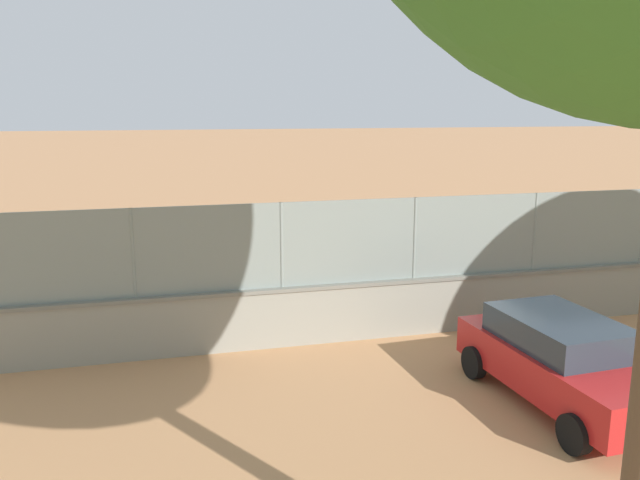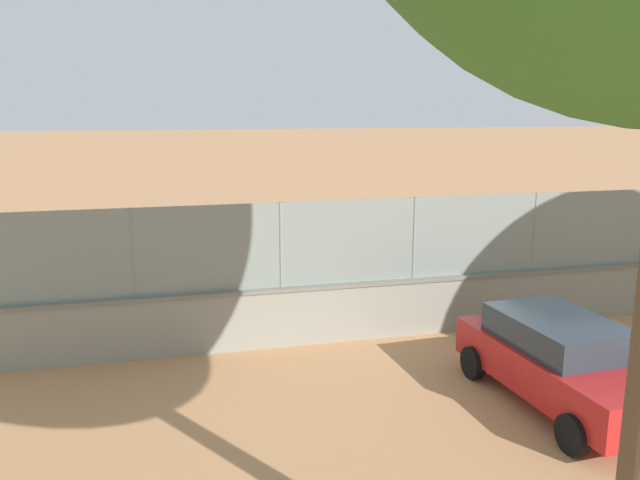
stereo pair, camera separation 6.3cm
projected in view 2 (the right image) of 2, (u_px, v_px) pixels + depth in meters
ground_plane at (269, 228)px, 27.08m from camera, size 260.00×260.00×0.00m
perimeter_wall at (348, 310)px, 14.02m from camera, size 27.69×0.66×1.31m
fence_panel_on_wall at (349, 242)px, 13.70m from camera, size 27.20×0.33×1.83m
player_baseline_waiting at (305, 246)px, 19.03m from camera, size 1.11×0.72×1.67m
player_foreground_swinging at (136, 251)px, 19.02m from camera, size 0.87×0.96×1.46m
player_near_wall_returning at (484, 242)px, 19.86m from camera, size 0.95×0.66×1.60m
sports_ball at (321, 291)px, 17.63m from camera, size 0.10×0.10×0.10m
courtside_bench at (402, 287)px, 16.60m from camera, size 1.60×0.40×0.87m
parked_car_red at (561, 360)px, 10.91m from camera, size 2.14×4.24×1.52m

